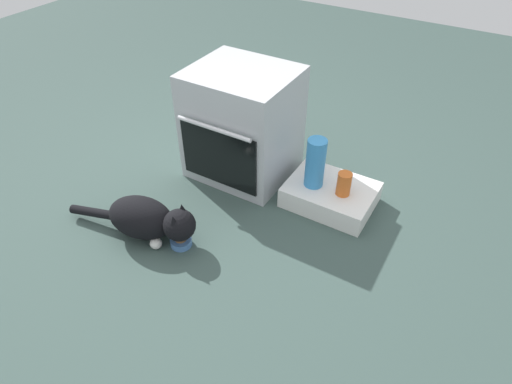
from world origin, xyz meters
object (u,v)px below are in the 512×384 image
pantry_cabinet (330,195)px  cat (148,219)px  sauce_jar (344,184)px  food_bowl (181,241)px  water_bottle (315,163)px  oven (243,124)px

pantry_cabinet → cat: 1.05m
cat → sauce_jar: sauce_jar is taller
pantry_cabinet → food_bowl: (-0.54, -0.72, -0.04)m
food_bowl → cat: 0.21m
food_bowl → water_bottle: (0.44, 0.68, 0.25)m
oven → pantry_cabinet: (0.62, -0.02, -0.27)m
food_bowl → cat: cat is taller
pantry_cabinet → cat: cat is taller
pantry_cabinet → sauce_jar: sauce_jar is taller
food_bowl → cat: size_ratio=0.15×
pantry_cabinet → water_bottle: size_ratio=1.66×
cat → sauce_jar: (0.80, 0.73, 0.07)m
sauce_jar → food_bowl: bearing=-131.9°
food_bowl → pantry_cabinet: bearing=53.0°
pantry_cabinet → food_bowl: size_ratio=4.37×
oven → pantry_cabinet: size_ratio=1.36×
pantry_cabinet → water_bottle: 0.24m
water_bottle → oven: bearing=173.4°
sauce_jar → pantry_cabinet: bearing=159.3°
oven → cat: oven is taller
pantry_cabinet → cat: size_ratio=0.65×
oven → water_bottle: oven is taller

